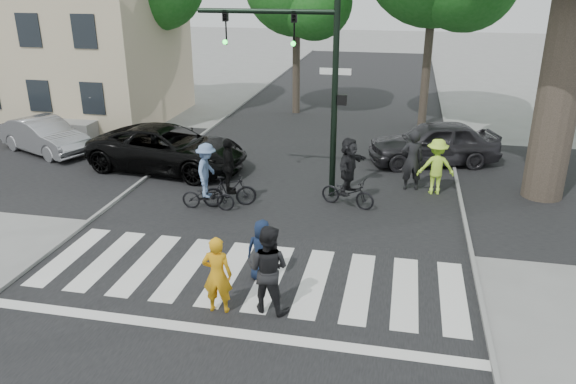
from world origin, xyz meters
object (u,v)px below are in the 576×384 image
(pedestrian_child, at_px, (262,250))
(car_silver, at_px, (45,136))
(traffic_signal, at_px, (306,67))
(pedestrian_adult, at_px, (268,269))
(pedestrian_woman, at_px, (217,275))
(cyclist_right, at_px, (348,176))
(car_grey, at_px, (434,143))
(cyclist_left, at_px, (207,181))
(cyclist_mid, at_px, (229,179))
(car_suv, at_px, (168,148))

(pedestrian_child, height_order, car_silver, pedestrian_child)
(traffic_signal, xyz_separation_m, car_silver, (-10.40, 2.20, -3.24))
(traffic_signal, distance_m, pedestrian_adult, 7.11)
(pedestrian_child, bearing_deg, pedestrian_woman, 65.24)
(traffic_signal, relative_size, pedestrian_adult, 3.23)
(traffic_signal, relative_size, pedestrian_child, 4.23)
(cyclist_right, distance_m, car_grey, 5.23)
(cyclist_left, distance_m, car_grey, 8.57)
(pedestrian_adult, xyz_separation_m, car_silver, (-10.82, 8.66, -0.27))
(pedestrian_child, xyz_separation_m, car_grey, (3.94, 9.15, 0.07))
(traffic_signal, bearing_deg, pedestrian_adult, -86.28)
(cyclist_mid, distance_m, car_grey, 7.93)
(pedestrian_child, relative_size, car_grey, 0.31)
(pedestrian_adult, height_order, car_silver, pedestrian_adult)
(cyclist_right, bearing_deg, cyclist_mid, -168.05)
(pedestrian_woman, distance_m, car_suv, 9.20)
(traffic_signal, distance_m, car_grey, 6.35)
(traffic_signal, xyz_separation_m, car_suv, (-5.03, 1.32, -3.14))
(cyclist_left, distance_m, car_silver, 8.83)
(cyclist_right, xyz_separation_m, car_suv, (-6.43, 2.02, -0.17))
(pedestrian_child, bearing_deg, car_grey, -116.95)
(traffic_signal, height_order, pedestrian_adult, traffic_signal)
(car_grey, bearing_deg, traffic_signal, -62.54)
(cyclist_right, bearing_deg, traffic_signal, 153.42)
(traffic_signal, height_order, car_suv, traffic_signal)
(cyclist_left, xyz_separation_m, cyclist_right, (3.91, 1.06, 0.07))
(traffic_signal, distance_m, pedestrian_woman, 7.40)
(car_suv, bearing_deg, traffic_signal, -97.26)
(traffic_signal, distance_m, car_suv, 6.07)
(cyclist_right, bearing_deg, cyclist_left, -164.82)
(cyclist_right, distance_m, car_suv, 6.74)
(car_grey, bearing_deg, pedestrian_woman, -39.99)
(pedestrian_woman, xyz_separation_m, cyclist_left, (-1.96, 4.95, 0.03))
(cyclist_right, distance_m, car_silver, 12.16)
(pedestrian_child, height_order, car_suv, car_suv)
(car_suv, relative_size, car_silver, 1.36)
(car_suv, bearing_deg, pedestrian_adult, -137.54)
(cyclist_mid, relative_size, cyclist_right, 0.98)
(pedestrian_adult, relative_size, cyclist_right, 0.89)
(pedestrian_adult, relative_size, car_grey, 0.41)
(cyclist_mid, relative_size, car_suv, 0.37)
(cyclist_left, distance_m, car_suv, 3.98)
(cyclist_left, xyz_separation_m, cyclist_mid, (0.54, 0.35, -0.02))
(pedestrian_child, distance_m, cyclist_mid, 4.34)
(cyclist_mid, distance_m, car_silver, 9.17)
(cyclist_right, height_order, car_suv, cyclist_right)
(pedestrian_adult, xyz_separation_m, car_suv, (-5.44, 7.77, -0.17))
(cyclist_left, height_order, car_grey, cyclist_left)
(cyclist_left, relative_size, car_grey, 0.43)
(car_suv, bearing_deg, cyclist_right, -100.01)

